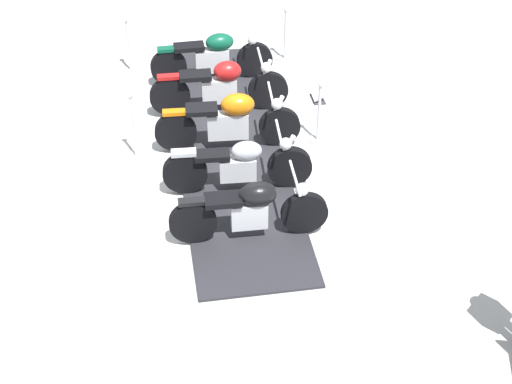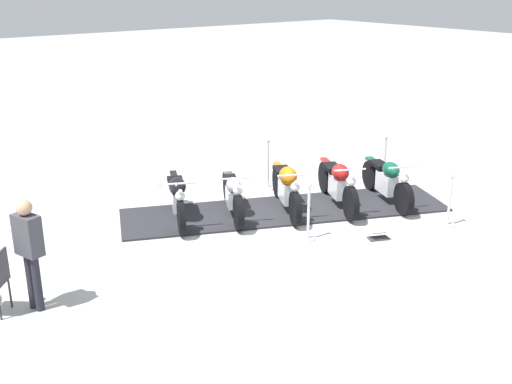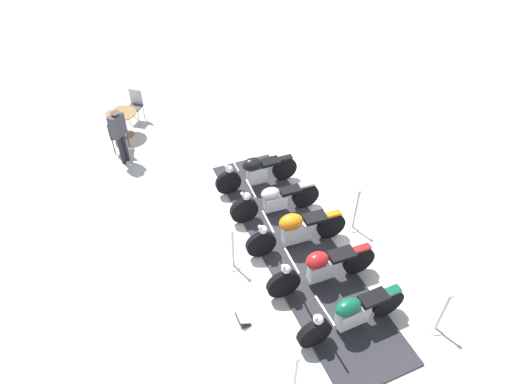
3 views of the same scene
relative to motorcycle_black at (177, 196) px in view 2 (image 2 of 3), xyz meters
name	(u,v)px [view 2 (image 2 of 3)]	position (x,y,z in m)	size (l,w,h in m)	color
ground_plane	(286,211)	(-1.99, 0.85, -0.51)	(80.00, 80.00, 0.00)	silver
display_platform	(286,210)	(-1.99, 0.85, -0.49)	(6.52, 1.60, 0.04)	#28282D
motorcycle_black	(177,196)	(0.00, 0.00, 0.00)	(1.11, 1.96, 0.93)	black
motorcycle_chrome	(233,194)	(-0.99, 0.43, -0.05)	(1.11, 1.97, 0.94)	black
motorcycle_copper	(287,187)	(-1.97, 0.89, 0.02)	(1.17, 2.05, 0.95)	black
motorcycle_maroon	(338,183)	(-2.96, 1.32, 0.01)	(1.15, 2.11, 0.98)	black
motorcycle_forest	(387,180)	(-3.95, 1.76, -0.02)	(1.01, 2.05, 0.94)	black
stanchion_right_mid	(308,219)	(-1.40, 2.16, -0.12)	(0.28, 0.28, 1.07)	silver
stanchion_left_rear	(384,164)	(-5.11, 0.67, -0.13)	(0.29, 0.29, 1.05)	silver
stanchion_right_rear	(449,207)	(-3.94, 3.29, -0.14)	(0.29, 0.29, 1.04)	silver
stanchion_left_mid	(268,172)	(-2.57, -0.46, -0.12)	(0.31, 0.31, 1.14)	silver
info_placard	(378,236)	(-2.42, 2.93, -0.45)	(0.42, 0.33, 0.18)	#333338
bystander_person	(29,245)	(3.28, 1.62, 0.48)	(0.33, 0.45, 1.65)	#23232D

